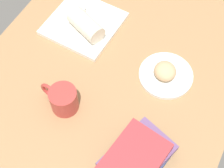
{
  "coord_description": "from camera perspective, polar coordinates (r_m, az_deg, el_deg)",
  "views": [
    {
      "loc": [
        61.39,
        30.89,
        105.49
      ],
      "look_at": [
        9.59,
        3.63,
        7.0
      ],
      "focal_mm": 54.33,
      "sensor_mm": 36.0,
      "label": 1
    }
  ],
  "objects": [
    {
      "name": "dining_table",
      "position": [
        1.24,
        0.58,
        2.86
      ],
      "size": [
        110.0,
        90.0,
        4.0
      ],
      "primitive_type": "cube",
      "color": "#9E754C",
      "rests_on": "ground"
    },
    {
      "name": "round_plate",
      "position": [
        1.21,
        9.04,
        1.46
      ],
      "size": [
        19.02,
        19.02,
        1.4
      ],
      "primitive_type": "cylinder",
      "color": "white",
      "rests_on": "dining_table"
    },
    {
      "name": "scone_pastry",
      "position": [
        1.18,
        8.93,
        2.15
      ],
      "size": [
        11.06,
        11.04,
        5.09
      ],
      "primitive_type": "ellipsoid",
      "rotation": [
        0.0,
        0.0,
        0.75
      ],
      "color": "tan",
      "rests_on": "round_plate"
    },
    {
      "name": "square_plate",
      "position": [
        1.34,
        -4.78,
        10.12
      ],
      "size": [
        26.94,
        26.94,
        1.6
      ],
      "primitive_type": "cube",
      "rotation": [
        0.0,
        0.0,
        -0.04
      ],
      "color": "white",
      "rests_on": "dining_table"
    },
    {
      "name": "sauce_cup",
      "position": [
        1.36,
        -5.42,
        12.48
      ],
      "size": [
        4.71,
        4.71,
        2.45
      ],
      "color": "silver",
      "rests_on": "square_plate"
    },
    {
      "name": "breakfast_wrap",
      "position": [
        1.27,
        -4.43,
        9.88
      ],
      "size": [
        11.93,
        16.01,
        7.05
      ],
      "primitive_type": "cylinder",
      "rotation": [
        1.57,
        0.0,
        2.76
      ],
      "color": "beige",
      "rests_on": "square_plate"
    },
    {
      "name": "book_stack",
      "position": [
        1.02,
        4.32,
        -12.4
      ],
      "size": [
        24.86,
        19.55,
        8.82
      ],
      "color": "#33477F",
      "rests_on": "dining_table"
    },
    {
      "name": "coffee_mug",
      "position": [
        1.11,
        -8.27,
        -2.52
      ],
      "size": [
        9.16,
        13.95,
        8.99
      ],
      "color": "#B23833",
      "rests_on": "dining_table"
    }
  ]
}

